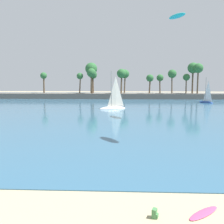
{
  "coord_description": "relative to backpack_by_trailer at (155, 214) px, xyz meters",
  "views": [
    {
      "loc": [
        3.01,
        -4.18,
        6.4
      ],
      "look_at": [
        2.15,
        15.03,
        3.89
      ],
      "focal_mm": 40.36,
      "sensor_mm": 36.0,
      "label": 1
    }
  ],
  "objects": [
    {
      "name": "sailboat_mid_bay",
      "position": [
        21.08,
        58.24,
        0.52
      ],
      "size": [
        3.55,
        5.29,
        7.43
      ],
      "color": "#234793",
      "rests_on": "sea"
    },
    {
      "name": "palm_headland",
      "position": [
        -2.9,
        72.64,
        2.82
      ],
      "size": [
        80.74,
        6.3,
        11.95
      ],
      "color": "#605B54",
      "rests_on": "ground"
    },
    {
      "name": "kite_aloft_high_over_bay",
      "position": [
        6.74,
        29.83,
        15.9
      ],
      "size": [
        2.79,
        4.04,
        0.63
      ],
      "primitive_type": "ellipsoid",
      "rotation": [
        0.08,
        0.0,
        1.99
      ],
      "color": "#1EADB2"
    },
    {
      "name": "sailboat_near_shore",
      "position": [
        -3.64,
        42.95,
        0.64
      ],
      "size": [
        6.2,
        4.24,
        8.72
      ],
      "color": "white",
      "rests_on": "sea"
    },
    {
      "name": "sea",
      "position": [
        -4.51,
        57.62,
        -0.18
      ],
      "size": [
        220.0,
        110.01,
        0.06
      ],
      "primitive_type": "cube",
      "color": "#33607F",
      "rests_on": "ground"
    },
    {
      "name": "backpack_by_trailer",
      "position": [
        0.0,
        0.0,
        0.0
      ],
      "size": [
        0.35,
        0.35,
        0.44
      ],
      "color": "#47844C",
      "rests_on": "ground"
    },
    {
      "name": "surfboard",
      "position": [
        2.39,
        0.46,
        -0.17
      ],
      "size": [
        1.96,
        1.73,
        0.08
      ],
      "primitive_type": "ellipsoid",
      "rotation": [
        0.0,
        0.0,
        3.82
      ],
      "color": "#E04C7F",
      "rests_on": "ground"
    }
  ]
}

